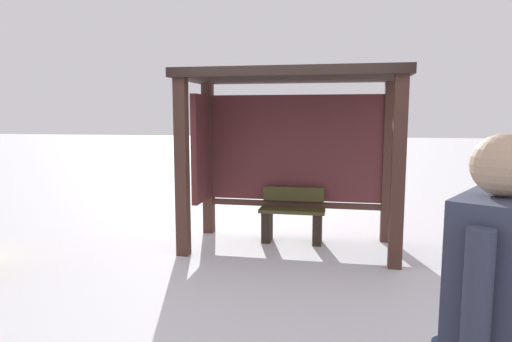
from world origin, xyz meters
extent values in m
plane|color=silver|center=(0.00, 0.00, 0.00)|extent=(60.00, 60.00, 0.00)
cube|color=#462B24|center=(-1.29, -0.56, 1.11)|extent=(0.15, 0.15, 2.22)
cube|color=#462B24|center=(1.29, -0.56, 1.11)|extent=(0.15, 0.15, 2.22)
cube|color=#462B24|center=(-1.29, 0.56, 1.11)|extent=(0.15, 0.15, 2.22)
cube|color=#462B24|center=(1.29, 0.56, 1.11)|extent=(0.15, 0.15, 2.22)
cube|color=black|center=(0.00, 0.00, 2.28)|extent=(2.85, 1.39, 0.12)
cube|color=#58282A|center=(0.00, 0.56, 1.30)|extent=(2.44, 0.08, 1.51)
cube|color=#462B24|center=(0.00, 0.54, 0.49)|extent=(2.44, 0.06, 0.08)
cube|color=#58282A|center=(-1.29, 0.20, 1.30)|extent=(0.08, 0.62, 1.51)
cube|color=#423E1F|center=(0.00, 0.26, 0.45)|extent=(0.90, 0.35, 0.05)
cube|color=#423E1F|center=(0.00, 0.42, 0.66)|extent=(0.86, 0.04, 0.20)
cube|color=black|center=(0.35, 0.26, 0.22)|extent=(0.12, 0.30, 0.43)
cube|color=black|center=(-0.35, 0.26, 0.22)|extent=(0.12, 0.30, 0.43)
cube|color=#3A4055|center=(1.22, -4.10, 1.16)|extent=(0.44, 0.50, 0.66)
sphere|color=tan|center=(1.22, -4.10, 1.60)|extent=(0.23, 0.23, 0.23)
cylinder|color=#3A4055|center=(1.09, -4.34, 1.13)|extent=(0.12, 0.12, 0.59)
cylinder|color=#3A4055|center=(1.35, -3.87, 1.13)|extent=(0.12, 0.12, 0.59)
camera|label=1|loc=(0.65, -5.82, 1.78)|focal=31.41mm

